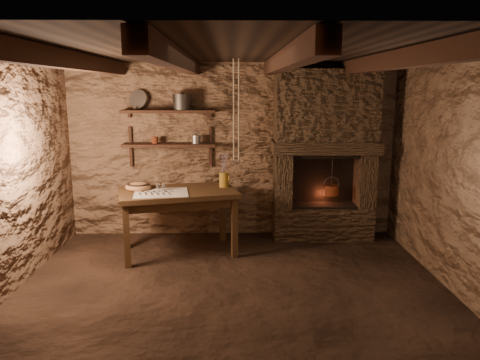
{
  "coord_description": "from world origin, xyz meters",
  "views": [
    {
      "loc": [
        -0.0,
        -4.48,
        2.07
      ],
      "look_at": [
        0.09,
        0.9,
        1.0
      ],
      "focal_mm": 35.0,
      "sensor_mm": 36.0,
      "label": 1
    }
  ],
  "objects_px": {
    "work_table": "(178,220)",
    "stoneware_jug": "(224,173)",
    "wooden_bowl": "(138,187)",
    "red_pot": "(331,189)",
    "iron_stockpot": "(182,103)"
  },
  "relations": [
    {
      "from": "stoneware_jug",
      "to": "iron_stockpot",
      "type": "height_order",
      "value": "iron_stockpot"
    },
    {
      "from": "work_table",
      "to": "stoneware_jug",
      "type": "relative_size",
      "value": 3.7
    },
    {
      "from": "work_table",
      "to": "wooden_bowl",
      "type": "height_order",
      "value": "wooden_bowl"
    },
    {
      "from": "work_table",
      "to": "wooden_bowl",
      "type": "bearing_deg",
      "value": 161.43
    },
    {
      "from": "stoneware_jug",
      "to": "iron_stockpot",
      "type": "xyz_separation_m",
      "value": [
        -0.56,
        0.46,
        0.87
      ]
    },
    {
      "from": "work_table",
      "to": "stoneware_jug",
      "type": "xyz_separation_m",
      "value": [
        0.57,
        0.2,
        0.56
      ]
    },
    {
      "from": "wooden_bowl",
      "to": "red_pot",
      "type": "height_order",
      "value": "red_pot"
    },
    {
      "from": "stoneware_jug",
      "to": "iron_stockpot",
      "type": "distance_m",
      "value": 1.13
    },
    {
      "from": "work_table",
      "to": "red_pot",
      "type": "bearing_deg",
      "value": 1.09
    },
    {
      "from": "work_table",
      "to": "red_pot",
      "type": "xyz_separation_m",
      "value": [
        2.03,
        0.54,
        0.26
      ]
    },
    {
      "from": "work_table",
      "to": "stoneware_jug",
      "type": "height_order",
      "value": "stoneware_jug"
    },
    {
      "from": "wooden_bowl",
      "to": "work_table",
      "type": "bearing_deg",
      "value": -4.78
    },
    {
      "from": "wooden_bowl",
      "to": "iron_stockpot",
      "type": "relative_size",
      "value": 1.28
    },
    {
      "from": "iron_stockpot",
      "to": "work_table",
      "type": "bearing_deg",
      "value": -91.22
    },
    {
      "from": "iron_stockpot",
      "to": "red_pot",
      "type": "bearing_deg",
      "value": -3.41
    }
  ]
}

